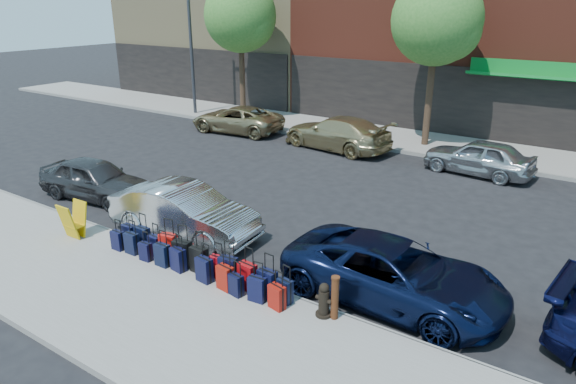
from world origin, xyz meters
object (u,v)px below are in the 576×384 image
Objects in this scene: tree_center at (440,23)px; car_near_0 at (95,179)px; fire_hydrant at (324,301)px; tree_left at (242,18)px; car_far_2 at (479,157)px; car_near_1 at (184,212)px; car_far_0 at (237,119)px; streetlight at (193,32)px; car_far_1 at (337,133)px; display_rack at (74,220)px; bollard at (335,297)px; car_near_2 at (394,273)px; suitcase_front_5 at (199,260)px.

tree_center is 1.80× the size of car_near_0.
tree_left is at bearing 138.39° from fire_hydrant.
tree_left is at bearing 8.16° from car_near_0.
fire_hydrant is 11.68m from car_far_2.
tree_left is 1.64× the size of car_near_1.
car_far_0 is at bearing -164.61° from tree_center.
streetlight reaches higher than car_far_1.
tree_left is 5.56m from car_far_0.
display_rack is (-4.81, -14.81, -4.77)m from tree_center.
fire_hydrant is at bearing -170.56° from bollard.
car_far_1 is (-0.78, 10.34, 0.01)m from car_near_1.
car_far_0 is at bearing 52.47° from car_near_2.
fire_hydrant is 0.19× the size of car_far_2.
tree_center reaches higher than car_far_2.
car_near_2 is (8.49, 2.10, 0.05)m from display_rack.
car_near_0 reaches higher than car_far_0.
car_near_0 is 10.83m from car_near_2.
car_far_0 is (-9.06, -2.49, -4.75)m from tree_center.
car_far_0 is at bearing 107.92° from display_rack.
display_rack is 0.22× the size of car_near_1.
tree_left is 20.21m from bollard.
car_near_0 is at bearing 79.98° from car_near_1.
tree_left is 15.78m from car_near_1.
car_near_0 is 0.99× the size of car_far_2.
streetlight is at bearing 21.33° from car_near_0.
car_near_0 reaches higher than display_rack.
tree_center reaches higher than display_rack.
car_far_2 is at bearing 56.70° from display_rack.
bollard reaches higher than fire_hydrant.
fire_hydrant is 5.58m from car_near_1.
suitcase_front_5 is 0.23× the size of car_near_1.
streetlight reaches higher than car_far_2.
bollard is 0.22× the size of car_near_1.
car_far_1 reaches higher than car_near_1.
car_near_0 is at bearing -61.65° from streetlight.
car_far_1 is (-6.39, 11.75, 0.09)m from bollard.
tree_left reaches higher than car_far_1.
tree_center reaches higher than car_far_1.
tree_left is 16.57m from display_rack.
tree_left is 1.43× the size of car_far_1.
car_far_1 is 1.26× the size of car_far_2.
suitcase_front_5 reaches higher than bollard.
bollard is 7.87m from display_rack.
car_near_0 reaches higher than suitcase_front_5.
car_far_0 is (-11.87, 11.77, 0.16)m from fire_hydrant.
car_near_2 reaches higher than fire_hydrant.
car_near_1 is 12.19m from car_far_0.
car_near_2 is at bearing 67.22° from bollard.
bollard is at bearing 40.14° from car_far_0.
car_far_0 is at bearing -60.07° from tree_left.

